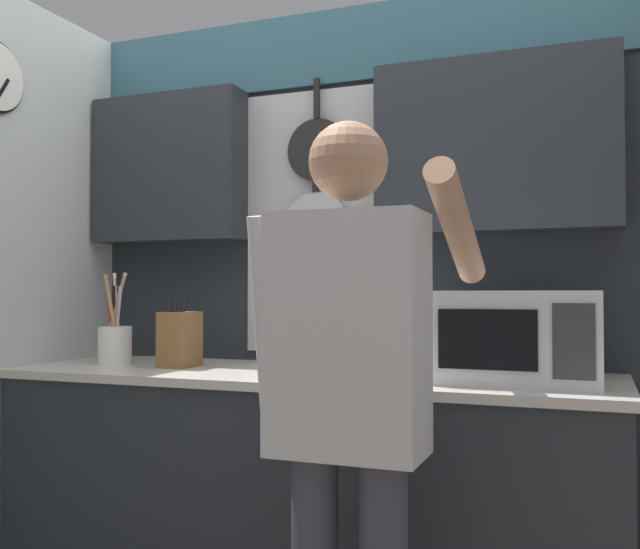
# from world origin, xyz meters

# --- Properties ---
(base_cabinet_counter) EXTENTS (2.12, 0.67, 0.93)m
(base_cabinet_counter) POSITION_xyz_m (0.00, -0.00, 0.46)
(base_cabinet_counter) COLOR #23282D
(base_cabinet_counter) RESTS_ON ground_plane
(back_wall_unit) EXTENTS (2.69, 0.20, 2.33)m
(back_wall_unit) POSITION_xyz_m (0.01, 0.30, 1.41)
(back_wall_unit) COLOR #23282D
(back_wall_unit) RESTS_ON ground_plane
(microwave) EXTENTS (0.51, 0.39, 0.28)m
(microwave) POSITION_xyz_m (0.72, -0.03, 1.07)
(microwave) COLOR silver
(microwave) RESTS_ON base_cabinet_counter
(knife_block) EXTENTS (0.11, 0.15, 0.26)m
(knife_block) POSITION_xyz_m (-0.49, -0.03, 1.04)
(knife_block) COLOR brown
(knife_block) RESTS_ON base_cabinet_counter
(utensil_crock) EXTENTS (0.13, 0.13, 0.36)m
(utensil_crock) POSITION_xyz_m (-0.78, -0.03, 1.02)
(utensil_crock) COLOR white
(utensil_crock) RESTS_ON base_cabinet_counter
(person) EXTENTS (0.54, 0.61, 1.64)m
(person) POSITION_xyz_m (0.37, -0.61, 0.98)
(person) COLOR #383842
(person) RESTS_ON ground_plane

